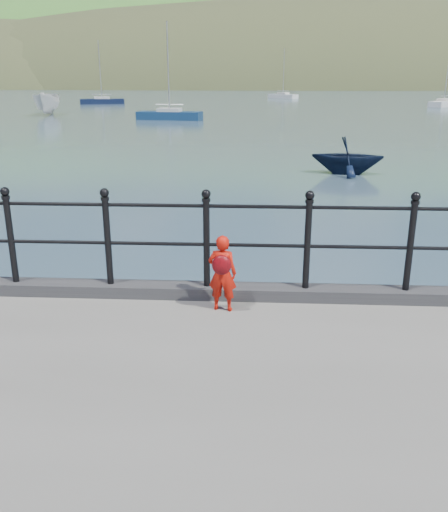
# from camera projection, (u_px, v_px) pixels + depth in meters

# --- Properties ---
(ground) EXTENTS (600.00, 600.00, 0.00)m
(ground) POSITION_uv_depth(u_px,v_px,m) (164.00, 361.00, 7.19)
(ground) COLOR #2D4251
(ground) RESTS_ON ground
(kerb) EXTENTS (60.00, 0.30, 0.15)m
(kerb) POSITION_uv_depth(u_px,v_px,m) (159.00, 290.00, 6.71)
(kerb) COLOR #28282B
(kerb) RESTS_ON quay
(railing) EXTENTS (18.11, 0.11, 1.20)m
(railing) POSITION_uv_depth(u_px,v_px,m) (156.00, 232.00, 6.47)
(railing) COLOR black
(railing) RESTS_ON kerb
(far_shore) EXTENTS (830.00, 200.00, 156.00)m
(far_shore) POSITION_uv_depth(u_px,v_px,m) (340.00, 139.00, 239.08)
(far_shore) COLOR #333A21
(far_shore) RESTS_ON ground
(child) EXTENTS (0.36, 0.32, 0.90)m
(child) POSITION_uv_depth(u_px,v_px,m) (222.00, 273.00, 6.17)
(child) COLOR red
(child) RESTS_ON quay
(launch_white) EXTENTS (3.07, 5.98, 2.20)m
(launch_white) POSITION_uv_depth(u_px,v_px,m) (48.00, 104.00, 52.82)
(launch_white) COLOR silver
(launch_white) RESTS_ON ground
(launch_navy) EXTENTS (3.00, 2.69, 1.42)m
(launch_navy) POSITION_uv_depth(u_px,v_px,m) (348.00, 156.00, 20.82)
(launch_navy) COLOR black
(launch_navy) RESTS_ON ground
(sailboat_deep) EXTENTS (5.31, 5.05, 8.42)m
(sailboat_deep) POSITION_uv_depth(u_px,v_px,m) (283.00, 96.00, 95.55)
(sailboat_deep) COLOR silver
(sailboat_deep) RESTS_ON ground
(sailboat_left) EXTENTS (6.26, 3.57, 8.51)m
(sailboat_left) POSITION_uv_depth(u_px,v_px,m) (102.00, 102.00, 75.16)
(sailboat_left) COLOR black
(sailboat_left) RESTS_ON ground
(sailboat_port) EXTENTS (5.84, 2.62, 8.23)m
(sailboat_port) POSITION_uv_depth(u_px,v_px,m) (170.00, 116.00, 47.54)
(sailboat_port) COLOR navy
(sailboat_port) RESTS_ON ground
(sailboat_far) EXTENTS (5.16, 6.01, 8.95)m
(sailboat_far) POSITION_uv_depth(u_px,v_px,m) (444.00, 104.00, 68.80)
(sailboat_far) COLOR silver
(sailboat_far) RESTS_ON ground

